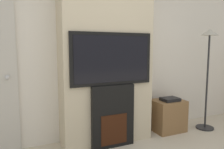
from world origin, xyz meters
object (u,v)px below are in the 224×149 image
at_px(television, 112,59).
at_px(media_stand, 168,115).
at_px(fireplace, 112,116).
at_px(floor_lamp, 208,58).

bearing_deg(television, media_stand, 7.53).
relative_size(fireplace, floor_lamp, 0.52).
bearing_deg(floor_lamp, fireplace, 178.65).
bearing_deg(fireplace, television, -90.00).
bearing_deg(floor_lamp, media_stand, 164.30).
xyz_separation_m(television, floor_lamp, (1.71, -0.04, -0.02)).
distance_m(fireplace, media_stand, 1.09).
relative_size(fireplace, television, 0.75).
distance_m(fireplace, floor_lamp, 1.87).
bearing_deg(fireplace, floor_lamp, -1.35).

